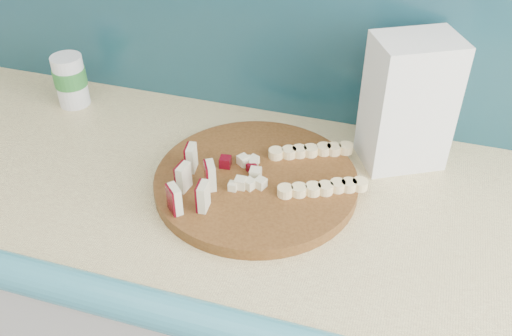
% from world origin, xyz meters
% --- Properties ---
extents(backsplash, '(2.20, 0.02, 0.50)m').
position_xyz_m(backsplash, '(0.10, 1.79, 1.16)').
color(backsplash, teal).
rests_on(backsplash, kitchen_counter).
extents(cutting_board, '(0.50, 0.50, 0.02)m').
position_xyz_m(cutting_board, '(-0.11, 1.51, 0.92)').
color(cutting_board, '#44250E').
rests_on(cutting_board, kitchen_counter).
extents(apple_wedges, '(0.09, 0.15, 0.05)m').
position_xyz_m(apple_wedges, '(-0.20, 1.44, 0.96)').
color(apple_wedges, beige).
rests_on(apple_wedges, cutting_board).
extents(apple_chunks, '(0.06, 0.07, 0.02)m').
position_xyz_m(apple_chunks, '(-0.13, 1.50, 0.94)').
color(apple_chunks, beige).
rests_on(apple_chunks, cutting_board).
extents(banana_slices, '(0.20, 0.19, 0.02)m').
position_xyz_m(banana_slices, '(-0.00, 1.56, 0.94)').
color(banana_slices, '#FBDF99').
rests_on(banana_slices, cutting_board).
extents(flour_bag, '(0.18, 0.16, 0.26)m').
position_xyz_m(flour_bag, '(0.14, 1.68, 1.04)').
color(flour_bag, white).
rests_on(flour_bag, kitchen_counter).
extents(canister, '(0.07, 0.07, 0.12)m').
position_xyz_m(canister, '(-0.59, 1.68, 0.97)').
color(canister, silver).
rests_on(canister, kitchen_counter).
extents(banana_peel, '(0.21, 0.17, 0.01)m').
position_xyz_m(banana_peel, '(-0.06, 1.59, 0.91)').
color(banana_peel, gold).
rests_on(banana_peel, kitchen_counter).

